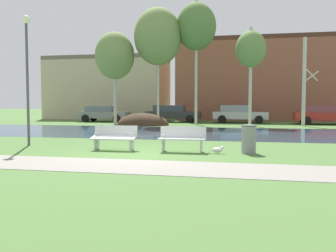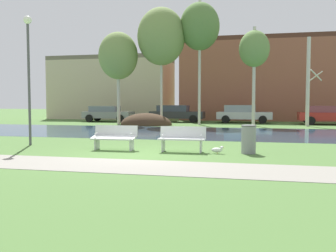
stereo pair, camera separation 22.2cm
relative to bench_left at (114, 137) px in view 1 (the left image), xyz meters
The scene contains 20 objects.
ground_plane 9.10m from the bench_left, 82.18° to the left, with size 120.00×120.00×0.00m, color #476B33.
paved_path_strip 3.44m from the bench_left, 68.72° to the right, with size 60.00×2.20×0.01m, color gray.
river_band 8.36m from the bench_left, 81.49° to the left, with size 80.00×8.79×0.01m, color #2D475B.
soil_mound 14.45m from the bench_left, 101.81° to the left, with size 3.88×2.61×1.78m, color #423021.
bench_left is the anchor object (origin of this frame).
bench_right 2.47m from the bench_left, ahead, with size 1.61×0.59×0.87m.
trash_bin 4.70m from the bench_left, ahead, with size 0.50×0.50×0.95m.
seagull 3.72m from the bench_left, ahead, with size 0.44×0.16×0.26m.
streetlamp 4.86m from the bench_left, behind, with size 0.32×0.32×5.07m.
birch_far_left 16.12m from the bench_left, 109.83° to the left, with size 2.95×2.95×6.96m.
birch_left 16.40m from the bench_left, 97.67° to the left, with size 3.57×3.57×8.74m.
birch_center_left 17.03m from the bench_left, 87.14° to the left, with size 2.94×2.94×9.37m.
birch_center 16.55m from the bench_left, 72.45° to the left, with size 2.15×2.15×7.01m.
birch_center_right 17.76m from the bench_left, 61.13° to the left, with size 1.07×1.83×6.22m.
parked_van_nearest_grey 19.55m from the bench_left, 112.79° to the left, with size 4.24×1.95×1.35m.
parked_sedan_second_dark 18.99m from the bench_left, 95.10° to the left, with size 4.56×2.04×1.43m.
parked_hatch_third_silver 19.18m from the bench_left, 78.22° to the left, with size 4.39×1.93×1.46m.
parked_wagon_fourth_red 20.70m from the bench_left, 59.97° to the left, with size 4.72×2.13×1.42m.
building_beige_block 26.63m from the bench_left, 111.26° to the left, with size 11.75×6.44×6.25m.
building_brick_low 25.91m from the bench_left, 76.51° to the left, with size 15.99×6.67×7.62m.
Camera 1 is at (3.46, -11.78, 1.72)m, focal length 40.59 mm.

